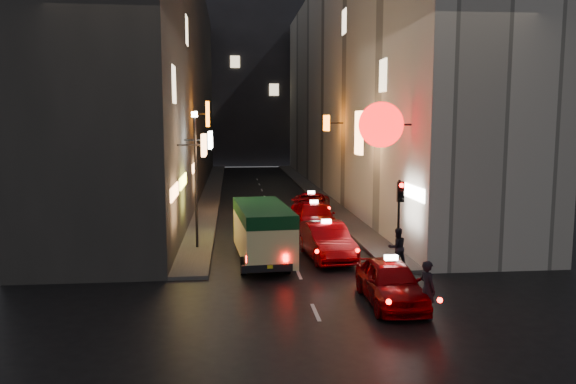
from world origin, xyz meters
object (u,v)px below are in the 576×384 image
object	(u,v)px
taxi_near	(391,278)
lamp_post	(196,170)
traffic_light	(400,205)
minibus	(263,227)
pedestrian_crossing	(428,286)

from	to	relation	value
taxi_near	lamp_post	world-z (taller)	lamp_post
taxi_near	traffic_light	bearing A→B (deg)	69.56
minibus	traffic_light	distance (m)	5.75
pedestrian_crossing	traffic_light	world-z (taller)	traffic_light
minibus	lamp_post	bearing A→B (deg)	138.16
taxi_near	lamp_post	bearing A→B (deg)	128.96
taxi_near	pedestrian_crossing	distance (m)	1.61
minibus	lamp_post	world-z (taller)	lamp_post
taxi_near	lamp_post	distance (m)	11.14
pedestrian_crossing	lamp_post	world-z (taller)	lamp_post
lamp_post	traffic_light	bearing A→B (deg)	-28.91
pedestrian_crossing	taxi_near	bearing A→B (deg)	10.76
taxi_near	pedestrian_crossing	size ratio (longest dim) A/B	2.65
minibus	pedestrian_crossing	distance (m)	8.55
traffic_light	pedestrian_crossing	bearing A→B (deg)	-97.58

